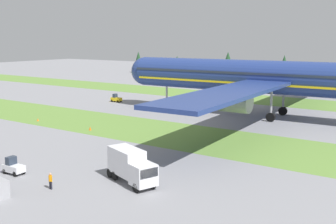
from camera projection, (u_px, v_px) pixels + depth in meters
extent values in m
cube|color=olive|center=(161.00, 132.00, 67.67)|extent=(320.00, 16.02, 0.01)
cube|color=olive|center=(262.00, 100.00, 103.59)|extent=(320.00, 16.02, 0.01)
cylinder|color=navy|center=(257.00, 77.00, 80.15)|extent=(53.40, 8.45, 6.39)
sphere|color=navy|center=(145.00, 71.00, 93.97)|extent=(6.27, 6.27, 6.27)
cube|color=yellow|center=(257.00, 82.00, 80.35)|extent=(52.11, 8.53, 0.36)
cube|color=#283342|center=(242.00, 72.00, 81.70)|extent=(46.92, 8.27, 0.44)
cube|color=navy|center=(229.00, 93.00, 60.99)|extent=(9.81, 35.98, 0.58)
cylinder|color=#A3A3A8|center=(235.00, 102.00, 66.49)|extent=(5.32, 3.72, 3.52)
cube|color=navy|center=(302.00, 73.00, 96.17)|extent=(9.81, 35.98, 0.58)
cylinder|color=#A3A3A8|center=(289.00, 84.00, 92.72)|extent=(5.32, 3.72, 3.52)
cylinder|color=#A3A3A8|center=(167.00, 91.00, 91.66)|extent=(0.44, 0.44, 6.27)
cylinder|color=black|center=(167.00, 104.00, 92.21)|extent=(1.22, 0.47, 1.20)
cylinder|color=#A3A3A8|center=(271.00, 101.00, 75.44)|extent=(0.44, 0.44, 6.02)
cylinder|color=black|center=(271.00, 117.00, 75.97)|extent=(1.72, 0.66, 1.70)
cylinder|color=#A3A3A8|center=(284.00, 96.00, 81.86)|extent=(0.44, 0.44, 6.02)
cylinder|color=black|center=(283.00, 111.00, 82.39)|extent=(1.72, 0.66, 1.70)
cube|color=silver|center=(14.00, 168.00, 46.66)|extent=(2.63, 1.36, 0.77)
cube|color=#283342|center=(11.00, 160.00, 46.72)|extent=(0.73, 1.11, 0.90)
cylinder|color=black|center=(23.00, 171.00, 46.70)|extent=(0.60, 0.21, 0.60)
cylinder|color=black|center=(15.00, 174.00, 45.79)|extent=(0.60, 0.21, 0.60)
cylinder|color=black|center=(13.00, 169.00, 47.67)|extent=(0.60, 0.21, 0.60)
cylinder|color=black|center=(5.00, 171.00, 46.76)|extent=(0.60, 0.21, 0.60)
cube|color=silver|center=(143.00, 175.00, 41.68)|extent=(2.86, 2.92, 2.20)
cube|color=#283342|center=(149.00, 173.00, 40.76)|extent=(0.80, 1.97, 0.97)
cube|color=silver|center=(127.00, 161.00, 44.26)|extent=(5.02, 3.72, 2.80)
cylinder|color=black|center=(153.00, 184.00, 42.27)|extent=(1.00, 0.62, 0.96)
cylinder|color=black|center=(136.00, 188.00, 41.13)|extent=(1.00, 0.62, 0.96)
cylinder|color=black|center=(131.00, 172.00, 45.86)|extent=(1.00, 0.62, 0.96)
cylinder|color=black|center=(115.00, 176.00, 44.71)|extent=(1.00, 0.62, 0.96)
cylinder|color=black|center=(126.00, 170.00, 46.76)|extent=(1.00, 0.62, 0.96)
cylinder|color=black|center=(110.00, 173.00, 45.61)|extent=(1.00, 0.62, 0.96)
cube|color=yellow|center=(116.00, 99.00, 99.66)|extent=(2.65, 1.40, 0.77)
cube|color=#283342|center=(115.00, 96.00, 99.72)|extent=(0.74, 1.12, 0.90)
cylinder|color=black|center=(121.00, 101.00, 99.72)|extent=(0.61, 0.22, 0.60)
cylinder|color=black|center=(118.00, 101.00, 98.80)|extent=(0.61, 0.22, 0.60)
cylinder|color=black|center=(115.00, 100.00, 100.66)|extent=(0.61, 0.22, 0.60)
cylinder|color=black|center=(112.00, 101.00, 99.74)|extent=(0.61, 0.22, 0.60)
cylinder|color=black|center=(51.00, 185.00, 41.93)|extent=(0.18, 0.18, 0.85)
cylinder|color=black|center=(50.00, 185.00, 42.07)|extent=(0.18, 0.18, 0.85)
cylinder|color=orange|center=(50.00, 178.00, 41.87)|extent=(0.36, 0.36, 0.62)
sphere|color=tan|center=(50.00, 174.00, 41.79)|extent=(0.24, 0.24, 0.24)
cylinder|color=orange|center=(52.00, 179.00, 41.72)|extent=(0.10, 0.10, 0.58)
cylinder|color=orange|center=(49.00, 178.00, 42.03)|extent=(0.10, 0.10, 0.58)
cone|color=orange|center=(38.00, 120.00, 76.69)|extent=(0.44, 0.44, 0.46)
cone|color=orange|center=(90.00, 128.00, 68.97)|extent=(0.44, 0.44, 0.65)
cylinder|color=#4C3823|center=(139.00, 70.00, 184.22)|extent=(0.70, 0.70, 2.79)
cone|color=#1E4223|center=(138.00, 59.00, 183.39)|extent=(3.98, 3.98, 6.61)
cylinder|color=#4C3823|center=(177.00, 72.00, 170.84)|extent=(0.70, 0.70, 2.89)
cone|color=#1E4223|center=(177.00, 62.00, 170.14)|extent=(4.13, 4.13, 5.10)
cylinder|color=#4C3823|center=(228.00, 73.00, 161.32)|extent=(0.70, 0.70, 3.86)
cone|color=#1E4223|center=(228.00, 60.00, 160.44)|extent=(4.29, 4.29, 6.19)
cylinder|color=#4C3823|center=(284.00, 77.00, 145.05)|extent=(0.70, 0.70, 3.54)
cone|color=#1E4223|center=(284.00, 64.00, 144.22)|extent=(3.73, 3.73, 5.88)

